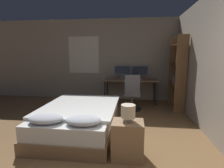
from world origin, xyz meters
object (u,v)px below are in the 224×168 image
bed (79,119)px  office_chair (132,96)px  nightstand (128,140)px  bookshelf (178,71)px  keyboard (131,80)px  monitor_right (140,71)px  monitor_left (122,71)px  bedside_lamp (128,112)px  desk (131,82)px  computer_mouse (140,80)px

bed → office_chair: office_chair is taller
nightstand → bookshelf: bearing=63.5°
keyboard → bookshelf: (1.30, -0.30, 0.32)m
monitor_right → keyboard: bearing=-121.2°
monitor_left → bookshelf: (1.60, -0.79, 0.09)m
bedside_lamp → monitor_left: monitor_left is taller
bed → desk: size_ratio=1.20×
desk → bookshelf: bookshelf is taller
keyboard → computer_mouse: bearing=0.0°
desk → monitor_left: bearing=140.3°
nightstand → bedside_lamp: 0.44m
bed → nightstand: (0.98, -0.80, 0.02)m
desk → keyboard: bearing=-90.0°
monitor_left → keyboard: (0.29, -0.48, -0.23)m
bed → office_chair: 1.84m
monitor_left → bed: bearing=-104.7°
nightstand → bookshelf: 3.00m
monitor_left → monitor_right: size_ratio=1.00×
monitor_right → office_chair: size_ratio=0.53×
bedside_lamp → office_chair: office_chair is taller
computer_mouse → office_chair: size_ratio=0.07×
bedside_lamp → monitor_left: 3.40m
nightstand → bookshelf: (1.29, 2.59, 0.80)m
monitor_left → keyboard: size_ratio=1.29×
monitor_left → bookshelf: bookshelf is taller
nightstand → monitor_left: 3.46m
keyboard → bookshelf: 1.38m
monitor_left → keyboard: monitor_left is taller
monitor_left → nightstand: bearing=-84.8°
monitor_left → monitor_right: (0.59, 0.00, 0.00)m
bedside_lamp → monitor_left: size_ratio=0.47×
computer_mouse → bookshelf: 1.10m
bedside_lamp → computer_mouse: bearing=84.4°
bookshelf → nightstand: bearing=-116.5°
keyboard → bookshelf: size_ratio=0.20×
desk → bookshelf: size_ratio=0.83×
bedside_lamp → computer_mouse: (0.28, 2.89, 0.05)m
bed → monitor_left: size_ratio=3.80×
monitor_left → keyboard: 0.61m
keyboard → computer_mouse: 0.30m
nightstand → monitor_left: (-0.31, 3.37, 0.71)m
office_chair → bookshelf: 1.45m
keyboard → bedside_lamp: bearing=-89.8°
monitor_left → office_chair: size_ratio=0.53×
keyboard → bookshelf: bookshelf is taller
nightstand → bookshelf: bookshelf is taller
monitor_left → office_chair: 1.26m
bedside_lamp → keyboard: size_ratio=0.61×
nightstand → bedside_lamp: bearing=0.0°
bedside_lamp → monitor_right: (0.28, 3.37, 0.27)m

